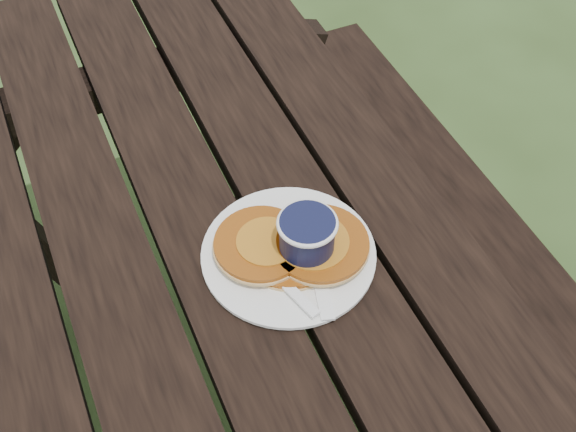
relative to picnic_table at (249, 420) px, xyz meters
name	(u,v)px	position (x,y,z in m)	size (l,w,h in m)	color
picnic_table	(249,420)	(0.00, 0.00, 0.00)	(1.36, 1.80, 0.75)	black
plate	(289,255)	(0.10, 0.05, 0.39)	(0.25, 0.25, 0.01)	white
pancake_stack	(293,245)	(0.11, 0.05, 0.41)	(0.22, 0.18, 0.04)	#9C4D11
knife	(317,268)	(0.13, 0.01, 0.39)	(0.02, 0.18, 0.01)	white
fork	(291,290)	(0.08, -0.02, 0.40)	(0.03, 0.16, 0.01)	white
coffee_cup	(307,239)	(0.12, 0.03, 0.43)	(0.09, 0.09, 0.09)	black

